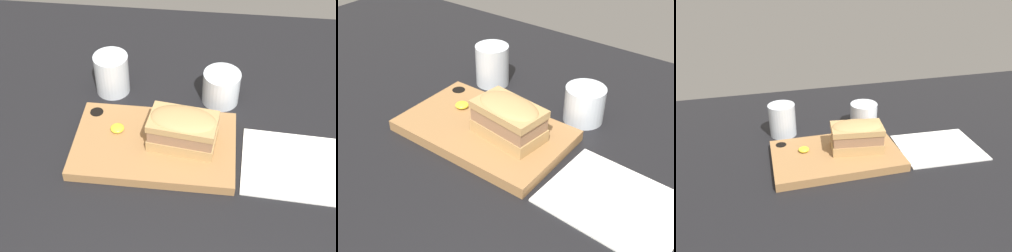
% 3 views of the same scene
% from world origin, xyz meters
% --- Properties ---
extents(dining_table, '(1.89, 1.14, 0.02)m').
position_xyz_m(dining_table, '(0.00, 0.00, 0.01)').
color(dining_table, black).
rests_on(dining_table, ground).
extents(serving_board, '(0.33, 0.20, 0.02)m').
position_xyz_m(serving_board, '(-0.07, 0.03, 0.03)').
color(serving_board, '#9E7042').
rests_on(serving_board, dining_table).
extents(sandwich, '(0.14, 0.09, 0.08)m').
position_xyz_m(sandwich, '(-0.01, 0.03, 0.08)').
color(sandwich, tan).
rests_on(sandwich, serving_board).
extents(mustard_dollop, '(0.03, 0.03, 0.01)m').
position_xyz_m(mustard_dollop, '(-0.14, 0.05, 0.05)').
color(mustard_dollop, yellow).
rests_on(mustard_dollop, serving_board).
extents(water_glass, '(0.08, 0.08, 0.10)m').
position_xyz_m(water_glass, '(-0.18, 0.20, 0.06)').
color(water_glass, silver).
rests_on(water_glass, dining_table).
extents(wine_glass, '(0.08, 0.08, 0.07)m').
position_xyz_m(wine_glass, '(0.06, 0.19, 0.05)').
color(wine_glass, silver).
rests_on(wine_glass, dining_table).
extents(napkin, '(0.23, 0.19, 0.00)m').
position_xyz_m(napkin, '(0.22, 0.01, 0.02)').
color(napkin, white).
rests_on(napkin, dining_table).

